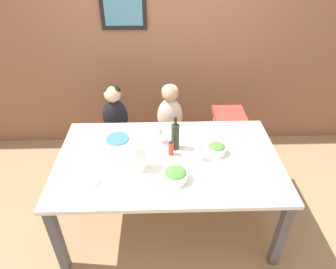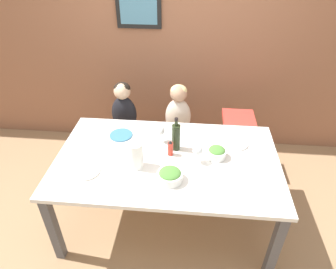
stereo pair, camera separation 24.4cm
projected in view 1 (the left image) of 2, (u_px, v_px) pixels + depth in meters
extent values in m
plane|color=#9E7A56|center=(168.00, 217.00, 2.91)|extent=(14.00, 14.00, 0.00)
cube|color=#8E5B42|center=(165.00, 35.00, 3.24)|extent=(10.00, 0.06, 2.70)
cube|color=black|center=(123.00, 5.00, 3.01)|extent=(0.47, 0.02, 0.49)
cube|color=teal|center=(123.00, 5.00, 3.00)|extent=(0.39, 0.00, 0.40)
cube|color=white|center=(168.00, 160.00, 2.49)|extent=(1.85, 1.10, 0.03)
cube|color=#4C4C51|center=(58.00, 240.00, 2.29)|extent=(0.07, 0.07, 0.71)
cube|color=#4C4C51|center=(281.00, 235.00, 2.33)|extent=(0.07, 0.07, 0.71)
cube|color=#4C4C51|center=(83.00, 158.00, 3.09)|extent=(0.07, 0.07, 0.71)
cube|color=#4C4C51|center=(249.00, 155.00, 3.13)|extent=(0.07, 0.07, 0.71)
cylinder|color=silver|center=(105.00, 159.00, 3.30)|extent=(0.04, 0.04, 0.41)
cylinder|color=silver|center=(131.00, 159.00, 3.31)|extent=(0.04, 0.04, 0.41)
cylinder|color=silver|center=(108.00, 144.00, 3.54)|extent=(0.04, 0.04, 0.41)
cylinder|color=silver|center=(133.00, 143.00, 3.55)|extent=(0.04, 0.04, 0.41)
cube|color=#2D2D33|center=(117.00, 134.00, 3.29)|extent=(0.39, 0.40, 0.05)
cylinder|color=silver|center=(157.00, 158.00, 3.32)|extent=(0.04, 0.04, 0.41)
cylinder|color=silver|center=(183.00, 158.00, 3.32)|extent=(0.04, 0.04, 0.41)
cylinder|color=silver|center=(157.00, 143.00, 3.55)|extent=(0.04, 0.04, 0.41)
cylinder|color=silver|center=(181.00, 142.00, 3.56)|extent=(0.04, 0.04, 0.41)
cube|color=#2D2D33|center=(170.00, 134.00, 3.31)|extent=(0.39, 0.40, 0.05)
cylinder|color=silver|center=(217.00, 148.00, 3.28)|extent=(0.04, 0.04, 0.65)
cylinder|color=silver|center=(239.00, 148.00, 3.29)|extent=(0.04, 0.04, 0.65)
cylinder|color=silver|center=(213.00, 135.00, 3.49)|extent=(0.04, 0.04, 0.65)
cylinder|color=silver|center=(234.00, 135.00, 3.49)|extent=(0.04, 0.04, 0.65)
cube|color=red|center=(229.00, 115.00, 3.19)|extent=(0.33, 0.34, 0.05)
ellipsoid|color=black|center=(115.00, 117.00, 3.16)|extent=(0.27, 0.18, 0.41)
sphere|color=#D6AD89|center=(112.00, 94.00, 3.00)|extent=(0.17, 0.17, 0.17)
ellipsoid|color=black|center=(112.00, 91.00, 3.00)|extent=(0.17, 0.16, 0.12)
ellipsoid|color=beige|center=(170.00, 116.00, 3.17)|extent=(0.27, 0.18, 0.41)
sphere|color=tan|center=(170.00, 93.00, 3.02)|extent=(0.17, 0.17, 0.17)
ellipsoid|color=#DBC684|center=(170.00, 90.00, 3.01)|extent=(0.17, 0.16, 0.12)
cylinder|color=#232D19|center=(175.00, 137.00, 2.52)|extent=(0.07, 0.07, 0.24)
cylinder|color=#232D19|center=(176.00, 121.00, 2.43)|extent=(0.03, 0.03, 0.07)
cylinder|color=black|center=(176.00, 119.00, 2.42)|extent=(0.03, 0.03, 0.02)
cylinder|color=white|center=(139.00, 158.00, 2.31)|extent=(0.11, 0.11, 0.22)
cylinder|color=white|center=(198.00, 159.00, 2.46)|extent=(0.06, 0.06, 0.00)
cylinder|color=white|center=(199.00, 156.00, 2.44)|extent=(0.01, 0.01, 0.07)
ellipsoid|color=white|center=(199.00, 148.00, 2.40)|extent=(0.08, 0.08, 0.09)
cylinder|color=white|center=(159.00, 142.00, 2.66)|extent=(0.06, 0.06, 0.00)
cylinder|color=white|center=(158.00, 139.00, 2.64)|extent=(0.01, 0.01, 0.07)
ellipsoid|color=white|center=(158.00, 131.00, 2.59)|extent=(0.08, 0.08, 0.09)
cylinder|color=white|center=(175.00, 176.00, 2.25)|extent=(0.19, 0.19, 0.07)
ellipsoid|color=#4C8438|center=(176.00, 173.00, 2.23)|extent=(0.17, 0.17, 0.05)
cylinder|color=white|center=(216.00, 150.00, 2.51)|extent=(0.16, 0.16, 0.07)
ellipsoid|color=#4C8438|center=(217.00, 147.00, 2.49)|extent=(0.14, 0.14, 0.05)
cylinder|color=silver|center=(89.00, 178.00, 2.27)|extent=(0.21, 0.21, 0.01)
cylinder|color=teal|center=(117.00, 138.00, 2.70)|extent=(0.21, 0.21, 0.01)
cylinder|color=silver|center=(233.00, 139.00, 2.69)|extent=(0.21, 0.21, 0.01)
cylinder|color=red|center=(171.00, 149.00, 2.49)|extent=(0.05, 0.05, 0.12)
cone|color=black|center=(171.00, 142.00, 2.44)|extent=(0.04, 0.04, 0.02)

